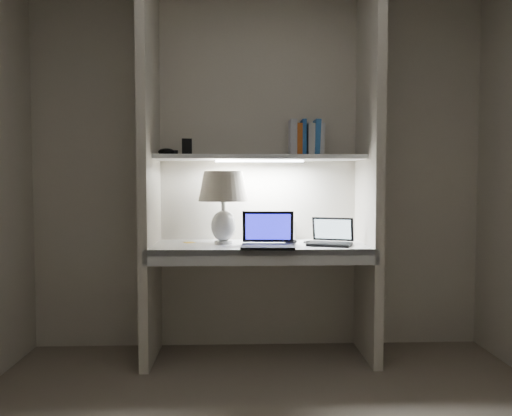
{
  "coord_description": "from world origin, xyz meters",
  "views": [
    {
      "loc": [
        -0.14,
        -2.08,
        1.18
      ],
      "look_at": [
        -0.03,
        1.05,
        1.02
      ],
      "focal_mm": 35.0,
      "sensor_mm": 36.0,
      "label": 1
    }
  ],
  "objects_px": {
    "laptop_main": "(268,239)",
    "laptop_netbook": "(331,238)",
    "book_row": "(306,139)",
    "table_lamp": "(223,195)",
    "speaker": "(288,230)"
  },
  "relations": [
    {
      "from": "laptop_main",
      "to": "speaker",
      "type": "distance_m",
      "value": 0.41
    },
    {
      "from": "laptop_netbook",
      "to": "speaker",
      "type": "distance_m",
      "value": 0.38
    },
    {
      "from": "laptop_main",
      "to": "speaker",
      "type": "relative_size",
      "value": 2.56
    },
    {
      "from": "laptop_netbook",
      "to": "book_row",
      "type": "distance_m",
      "value": 0.73
    },
    {
      "from": "laptop_main",
      "to": "book_row",
      "type": "relative_size",
      "value": 1.38
    },
    {
      "from": "table_lamp",
      "to": "speaker",
      "type": "bearing_deg",
      "value": 25.13
    },
    {
      "from": "table_lamp",
      "to": "laptop_main",
      "type": "xyz_separation_m",
      "value": [
        0.29,
        -0.16,
        -0.28
      ]
    },
    {
      "from": "book_row",
      "to": "table_lamp",
      "type": "bearing_deg",
      "value": -161.68
    },
    {
      "from": "laptop_main",
      "to": "laptop_netbook",
      "type": "distance_m",
      "value": 0.43
    },
    {
      "from": "table_lamp",
      "to": "laptop_netbook",
      "type": "bearing_deg",
      "value": -5.18
    },
    {
      "from": "laptop_main",
      "to": "laptop_netbook",
      "type": "xyz_separation_m",
      "value": [
        0.42,
        0.1,
        -0.01
      ]
    },
    {
      "from": "table_lamp",
      "to": "book_row",
      "type": "height_order",
      "value": "book_row"
    },
    {
      "from": "laptop_main",
      "to": "laptop_netbook",
      "type": "bearing_deg",
      "value": 16.72
    },
    {
      "from": "laptop_netbook",
      "to": "speaker",
      "type": "height_order",
      "value": "laptop_netbook"
    },
    {
      "from": "table_lamp",
      "to": "laptop_main",
      "type": "relative_size",
      "value": 1.38
    }
  ]
}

